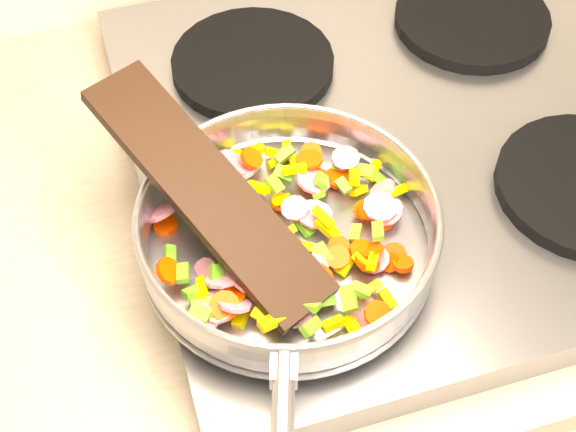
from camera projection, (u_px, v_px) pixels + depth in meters
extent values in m
cube|color=#939399|center=(407.00, 138.00, 0.90)|extent=(0.60, 0.60, 0.04)
cylinder|color=black|center=(330.00, 250.00, 0.77)|extent=(0.19, 0.19, 0.02)
cylinder|color=black|center=(253.00, 63.00, 0.94)|extent=(0.19, 0.19, 0.02)
cylinder|color=black|center=(472.00, 19.00, 0.99)|extent=(0.19, 0.19, 0.02)
cylinder|color=#9E9EA5|center=(288.00, 246.00, 0.76)|extent=(0.28, 0.28, 0.01)
torus|color=#9E9EA5|center=(288.00, 229.00, 0.74)|extent=(0.32, 0.32, 0.05)
torus|color=#9E9EA5|center=(288.00, 213.00, 0.72)|extent=(0.28, 0.28, 0.01)
cube|color=#9E9EA5|center=(284.00, 368.00, 0.64)|extent=(0.03, 0.04, 0.02)
cube|color=#5DA41E|center=(217.00, 273.00, 0.71)|extent=(0.02, 0.02, 0.02)
cylinder|color=#FF3D00|center=(169.00, 271.00, 0.71)|extent=(0.03, 0.04, 0.03)
cylinder|color=#BD1240|center=(295.00, 208.00, 0.76)|extent=(0.04, 0.04, 0.01)
cube|color=#E9D000|center=(284.00, 234.00, 0.76)|extent=(0.03, 0.02, 0.02)
cylinder|color=#FF3D00|center=(280.00, 202.00, 0.78)|extent=(0.03, 0.03, 0.01)
cube|color=#5DA41E|center=(295.00, 311.00, 0.70)|extent=(0.02, 0.02, 0.02)
cube|color=#5DA41E|center=(195.00, 291.00, 0.71)|extent=(0.02, 0.02, 0.01)
cube|color=#E9D000|center=(279.00, 161.00, 0.82)|extent=(0.03, 0.02, 0.01)
cube|color=#5DA41E|center=(212.00, 173.00, 0.81)|extent=(0.02, 0.02, 0.01)
cube|color=#5DA41E|center=(320.00, 192.00, 0.78)|extent=(0.02, 0.02, 0.02)
cube|color=#E9D000|center=(244.00, 220.00, 0.77)|extent=(0.02, 0.02, 0.02)
cylinder|color=#FF3D00|center=(166.00, 225.00, 0.77)|extent=(0.03, 0.03, 0.01)
cube|color=#5DA41E|center=(383.00, 181.00, 0.80)|extent=(0.02, 0.02, 0.02)
cylinder|color=#BD1240|center=(283.00, 307.00, 0.70)|extent=(0.03, 0.04, 0.02)
cube|color=#5DA41E|center=(183.00, 273.00, 0.72)|extent=(0.02, 0.02, 0.01)
cylinder|color=#BD1240|center=(360.00, 308.00, 0.71)|extent=(0.04, 0.04, 0.02)
cylinder|color=#BD1240|center=(242.00, 170.00, 0.80)|extent=(0.04, 0.04, 0.02)
cube|color=#E9D000|center=(245.00, 217.00, 0.77)|extent=(0.02, 0.02, 0.01)
cylinder|color=#FF3D00|center=(234.00, 298.00, 0.70)|extent=(0.03, 0.02, 0.02)
cube|color=#5DA41E|center=(202.00, 305.00, 0.70)|extent=(0.02, 0.01, 0.01)
cylinder|color=#FF3D00|center=(234.00, 283.00, 0.72)|extent=(0.03, 0.02, 0.01)
cylinder|color=#FF3D00|center=(379.00, 315.00, 0.68)|extent=(0.03, 0.03, 0.02)
cube|color=#E9D000|center=(292.00, 158.00, 0.82)|extent=(0.01, 0.03, 0.01)
cylinder|color=#FF3D00|center=(338.00, 177.00, 0.80)|extent=(0.04, 0.04, 0.01)
cylinder|color=#BD1240|center=(306.00, 269.00, 0.73)|extent=(0.04, 0.04, 0.02)
cylinder|color=#FF3D00|center=(403.00, 264.00, 0.73)|extent=(0.02, 0.02, 0.01)
cube|color=#E9D000|center=(353.00, 327.00, 0.69)|extent=(0.02, 0.02, 0.01)
cube|color=#5DA41E|center=(311.00, 327.00, 0.68)|extent=(0.02, 0.02, 0.02)
cube|color=#5DA41E|center=(365.00, 171.00, 0.80)|extent=(0.02, 0.02, 0.02)
cylinder|color=#FF3D00|center=(311.00, 152.00, 0.82)|extent=(0.03, 0.03, 0.01)
cube|color=#5DA41E|center=(211.00, 309.00, 0.69)|extent=(0.02, 0.02, 0.01)
cube|color=#E9D000|center=(358.00, 190.00, 0.79)|extent=(0.02, 0.02, 0.02)
cube|color=#E9D000|center=(324.00, 289.00, 0.71)|extent=(0.01, 0.02, 0.01)
cube|color=#E9D000|center=(362.00, 261.00, 0.72)|extent=(0.02, 0.02, 0.01)
cube|color=#E9D000|center=(327.00, 229.00, 0.75)|extent=(0.02, 0.03, 0.02)
cube|color=#E9D000|center=(312.00, 248.00, 0.74)|extent=(0.02, 0.02, 0.02)
cylinder|color=#BD1240|center=(313.00, 181.00, 0.78)|extent=(0.05, 0.05, 0.02)
cylinder|color=#BD1240|center=(375.00, 259.00, 0.74)|extent=(0.04, 0.04, 0.01)
cube|color=#5DA41E|center=(200.00, 312.00, 0.68)|extent=(0.02, 0.02, 0.01)
cylinder|color=#BD1240|center=(266.00, 304.00, 0.71)|extent=(0.04, 0.05, 0.03)
cylinder|color=#BD1240|center=(222.00, 279.00, 0.71)|extent=(0.05, 0.04, 0.03)
cube|color=#E9D000|center=(265.00, 317.00, 0.69)|extent=(0.02, 0.02, 0.01)
cube|color=#5DA41E|center=(274.00, 184.00, 0.78)|extent=(0.02, 0.02, 0.02)
cube|color=#E9D000|center=(287.00, 251.00, 0.74)|extent=(0.03, 0.02, 0.02)
cube|color=#5DA41E|center=(341.00, 166.00, 0.80)|extent=(0.02, 0.02, 0.01)
cube|color=#5DA41E|center=(343.00, 186.00, 0.78)|extent=(0.02, 0.02, 0.01)
cube|color=#E9D000|center=(369.00, 290.00, 0.71)|extent=(0.03, 0.01, 0.02)
cylinder|color=#FF3D00|center=(252.00, 158.00, 0.80)|extent=(0.03, 0.03, 0.02)
cube|color=#5DA41E|center=(207.00, 217.00, 0.75)|extent=(0.02, 0.02, 0.01)
cube|color=#E9D000|center=(346.00, 263.00, 0.73)|extent=(0.03, 0.02, 0.02)
cube|color=#5DA41E|center=(322.00, 180.00, 0.78)|extent=(0.02, 0.02, 0.01)
cube|color=#E9D000|center=(198.00, 299.00, 0.71)|extent=(0.02, 0.02, 0.02)
cylinder|color=#FF3D00|center=(318.00, 279.00, 0.72)|extent=(0.04, 0.03, 0.03)
cylinder|color=#BD1240|center=(235.00, 304.00, 0.69)|extent=(0.04, 0.04, 0.02)
cube|color=#5DA41E|center=(174.00, 205.00, 0.77)|extent=(0.02, 0.02, 0.02)
cube|color=#E9D000|center=(242.00, 316.00, 0.70)|extent=(0.02, 0.02, 0.01)
cylinder|color=#FF3D00|center=(366.00, 209.00, 0.77)|extent=(0.03, 0.03, 0.01)
cylinder|color=#FF3D00|center=(339.00, 248.00, 0.74)|extent=(0.03, 0.03, 0.01)
cylinder|color=#BD1240|center=(218.00, 307.00, 0.70)|extent=(0.04, 0.04, 0.01)
cube|color=#E9D000|center=(258.00, 187.00, 0.79)|extent=(0.03, 0.03, 0.02)
cylinder|color=#BD1240|center=(252.00, 283.00, 0.71)|extent=(0.05, 0.05, 0.02)
cylinder|color=#BD1240|center=(380.00, 207.00, 0.76)|extent=(0.04, 0.04, 0.01)
cylinder|color=#BD1240|center=(163.00, 211.00, 0.75)|extent=(0.04, 0.03, 0.03)
cube|color=#E9D000|center=(286.00, 150.00, 0.82)|extent=(0.02, 0.02, 0.01)
cylinder|color=#BD1240|center=(376.00, 315.00, 0.70)|extent=(0.04, 0.04, 0.02)
cylinder|color=#FF3D00|center=(390.00, 263.00, 0.74)|extent=(0.02, 0.03, 0.02)
cylinder|color=#FF3D00|center=(285.00, 282.00, 0.71)|extent=(0.03, 0.03, 0.02)
cube|color=#5DA41E|center=(209.00, 196.00, 0.78)|extent=(0.03, 0.02, 0.01)
cube|color=#E9D000|center=(259.00, 211.00, 0.77)|extent=(0.02, 0.02, 0.02)
cylinder|color=#FF3D00|center=(383.00, 222.00, 0.77)|extent=(0.03, 0.03, 0.02)
cylinder|color=#BD1240|center=(346.00, 158.00, 0.80)|extent=(0.03, 0.03, 0.01)
cube|color=#5DA41E|center=(305.00, 226.00, 0.76)|extent=(0.02, 0.03, 0.02)
cylinder|color=#BD1240|center=(299.00, 313.00, 0.70)|extent=(0.04, 0.04, 0.01)
cylinder|color=#BD1240|center=(205.00, 270.00, 0.74)|extent=(0.03, 0.03, 0.02)
cube|color=#E9D000|center=(300.00, 206.00, 0.78)|extent=(0.03, 0.01, 0.01)
cylinder|color=#BD1240|center=(314.00, 214.00, 0.76)|extent=(0.04, 0.04, 0.01)
cube|color=#E9D000|center=(354.00, 177.00, 0.78)|extent=(0.02, 0.03, 0.02)
cube|color=#E9D000|center=(281.00, 200.00, 0.78)|extent=(0.02, 0.02, 0.02)
cylinder|color=#BD1240|center=(204.00, 318.00, 0.69)|extent=(0.04, 0.04, 0.02)
cube|color=#5DA41E|center=(253.00, 295.00, 0.71)|extent=(0.02, 0.02, 0.01)
cylinder|color=#BD1240|center=(313.00, 269.00, 0.73)|extent=(0.03, 0.03, 0.02)
cylinder|color=#FF3D00|center=(367.00, 212.00, 0.76)|extent=(0.02, 0.02, 0.02)
cylinder|color=#FF3D00|center=(367.00, 262.00, 0.74)|extent=(0.03, 0.03, 0.01)
cube|color=#E9D000|center=(233.00, 158.00, 0.82)|extent=(0.02, 0.02, 0.02)
cylinder|color=#BD1240|center=(227.00, 205.00, 0.77)|extent=(0.03, 0.03, 0.02)
cube|color=#E9D000|center=(373.00, 170.00, 0.80)|extent=(0.02, 0.02, 0.02)
cube|color=#E9D000|center=(255.00, 150.00, 0.81)|extent=(0.02, 0.01, 0.01)
cylinder|color=#FF3D00|center=(316.00, 177.00, 0.80)|extent=(0.04, 0.04, 0.01)
cube|color=#E9D000|center=(271.00, 322.00, 0.68)|extent=(0.03, 0.02, 0.01)
cylinder|color=#FF3D00|center=(338.00, 257.00, 0.73)|extent=(0.03, 0.03, 0.01)
cube|color=#5DA41E|center=(284.00, 173.00, 0.79)|extent=(0.02, 0.02, 0.01)
cylinder|color=#FF3D00|center=(364.00, 252.00, 0.73)|extent=(0.03, 0.03, 0.01)
cube|color=#5DA41E|center=(244.00, 193.00, 0.78)|extent=(0.02, 0.02, 0.02)
cube|color=#5DA41E|center=(356.00, 233.00, 0.74)|extent=(0.02, 0.02, 0.01)
cylinder|color=#FF3D00|center=(309.00, 160.00, 0.80)|extent=(0.04, 0.04, 0.01)
cube|color=#5DA41E|center=(323.00, 256.00, 0.73)|extent=(0.02, 0.03, 0.02)
cube|color=#5DA41E|center=(349.00, 299.00, 0.69)|extent=(0.02, 0.03, 0.01)
cylinder|color=#FF3D00|center=(225.00, 306.00, 0.69)|extent=(0.04, 0.04, 0.02)
cube|color=#E9D000|center=(372.00, 261.00, 0.72)|extent=(0.02, 0.02, 0.01)
cylinder|color=#BD1240|center=(387.00, 211.00, 0.76)|extent=(0.04, 0.04, 0.01)
cube|color=#E9D000|center=(294.00, 169.00, 0.78)|extent=(0.02, 0.01, 0.01)
cube|color=#5DA41E|center=(285.00, 154.00, 0.80)|extent=(0.02, 0.02, 0.01)
cube|color=#E9D000|center=(388.00, 300.00, 0.71)|extent=(0.01, 0.02, 0.01)
cylinder|color=#BD1240|center=(374.00, 322.00, 0.69)|extent=(0.03, 0.04, 0.03)
cylinder|color=#BD1240|center=(224.00, 182.00, 0.78)|extent=(0.04, 0.04, 0.01)
cylinder|color=#BD1240|center=(282.00, 277.00, 0.72)|extent=(0.04, 0.04, 0.01)
cylinder|color=#FF3D00|center=(372.00, 251.00, 0.73)|extent=(0.02, 0.03, 0.02)
cylinder|color=#BD1240|center=(391.00, 206.00, 0.77)|extent=(0.03, 0.03, 0.01)
cube|color=#5DA41E|center=(203.00, 183.00, 0.79)|extent=(0.02, 0.03, 0.01)
cube|color=#E9D000|center=(295.00, 258.00, 0.74)|extent=(0.02, 0.02, 0.01)
cylinder|color=#BD1240|center=(383.00, 189.00, 0.78)|extent=(0.03, 0.03, 0.03)
cylinder|color=#FF3D00|center=(240.00, 237.00, 0.73)|extent=(0.02, 0.02, 0.01)
cube|color=#5DA41E|center=(308.00, 304.00, 0.69)|extent=(0.03, 0.02, 0.01)
cylinder|color=#FF3D00|center=(394.00, 255.00, 0.75)|extent=(0.03, 0.03, 0.02)
cube|color=#E9D000|center=(202.00, 286.00, 0.71)|extent=(0.01, 0.03, 0.02)
cylinder|color=#BD1240|center=(233.00, 163.00, 0.80)|extent=(0.04, 0.05, 0.03)
cube|color=#5DA41E|center=(378.00, 231.00, 0.74)|extent=(0.02, 0.02, 0.01)
cube|color=#5DA41E|center=(362.00, 290.00, 0.70)|extent=(0.02, 0.02, 0.01)
cube|color=#E9D000|center=(333.00, 324.00, 0.69)|extent=(0.02, 0.01, 0.01)
cube|color=#E9D000|center=(276.00, 153.00, 0.82)|extent=(0.02, 0.02, 0.02)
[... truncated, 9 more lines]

